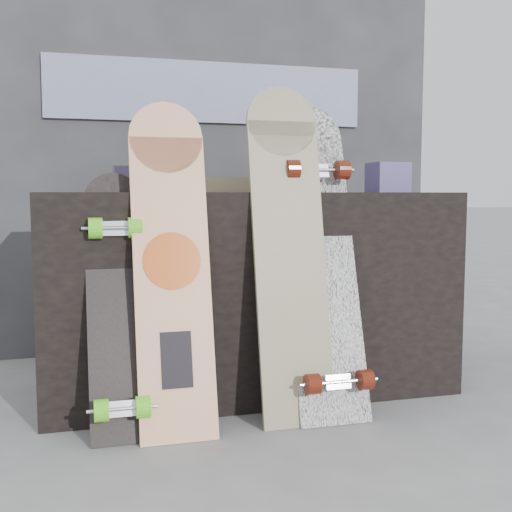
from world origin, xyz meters
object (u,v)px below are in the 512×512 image
object	(u,v)px
vendor_table	(248,292)
longboard_cascadia	(320,251)
skateboard_dark	(117,300)
longboard_geisha	(171,256)
longboard_celtic	(289,241)

from	to	relation	value
vendor_table	longboard_cascadia	world-z (taller)	longboard_cascadia
skateboard_dark	vendor_table	bearing A→B (deg)	32.55
vendor_table	longboard_geisha	bearing A→B (deg)	-135.16
longboard_celtic	vendor_table	bearing A→B (deg)	99.97
longboard_geisha	longboard_celtic	xyz separation A→B (m)	(0.42, 0.01, 0.04)
longboard_geisha	longboard_cascadia	world-z (taller)	longboard_cascadia
longboard_celtic	longboard_geisha	bearing A→B (deg)	-178.05
vendor_table	longboard_celtic	xyz separation A→B (m)	(0.06, -0.34, 0.23)
vendor_table	longboard_celtic	world-z (taller)	longboard_celtic
longboard_celtic	skateboard_dark	size ratio (longest dim) A/B	1.36
longboard_celtic	skateboard_dark	xyz separation A→B (m)	(-0.60, -0.00, -0.18)
longboard_geisha	longboard_cascadia	distance (m)	0.55
longboard_geisha	skateboard_dark	size ratio (longest dim) A/B	1.28
longboard_geisha	longboard_celtic	bearing A→B (deg)	1.95
longboard_celtic	longboard_cascadia	size ratio (longest dim) A/B	1.04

